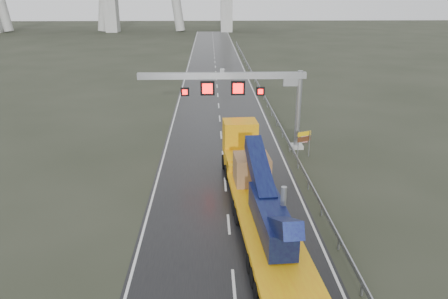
{
  "coord_description": "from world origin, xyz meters",
  "views": [
    {
      "loc": [
        -1.08,
        -20.1,
        13.84
      ],
      "look_at": [
        -0.13,
        8.98,
        3.2
      ],
      "focal_mm": 35.0,
      "sensor_mm": 36.0,
      "label": 1
    }
  ],
  "objects_px": {
    "heavy_haul_truck": "(255,182)",
    "exit_sign_pair": "(304,139)",
    "striped_barrier": "(304,137)",
    "sign_gantry": "(246,89)"
  },
  "relations": [
    {
      "from": "heavy_haul_truck",
      "to": "striped_barrier",
      "type": "xyz_separation_m",
      "value": [
        6.18,
        13.35,
        -1.36
      ]
    },
    {
      "from": "heavy_haul_truck",
      "to": "exit_sign_pair",
      "type": "height_order",
      "value": "heavy_haul_truck"
    },
    {
      "from": "exit_sign_pair",
      "to": "striped_barrier",
      "type": "xyz_separation_m",
      "value": [
        0.9,
        3.84,
        -1.14
      ]
    },
    {
      "from": "heavy_haul_truck",
      "to": "exit_sign_pair",
      "type": "xyz_separation_m",
      "value": [
        5.28,
        9.51,
        -0.22
      ]
    },
    {
      "from": "striped_barrier",
      "to": "heavy_haul_truck",
      "type": "bearing_deg",
      "value": -139.19
    },
    {
      "from": "exit_sign_pair",
      "to": "sign_gantry",
      "type": "bearing_deg",
      "value": 131.21
    },
    {
      "from": "sign_gantry",
      "to": "exit_sign_pair",
      "type": "height_order",
      "value": "sign_gantry"
    },
    {
      "from": "exit_sign_pair",
      "to": "striped_barrier",
      "type": "bearing_deg",
      "value": 52.14
    },
    {
      "from": "sign_gantry",
      "to": "striped_barrier",
      "type": "xyz_separation_m",
      "value": [
        5.89,
        1.6,
        -5.11
      ]
    },
    {
      "from": "sign_gantry",
      "to": "striped_barrier",
      "type": "distance_m",
      "value": 7.97
    }
  ]
}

